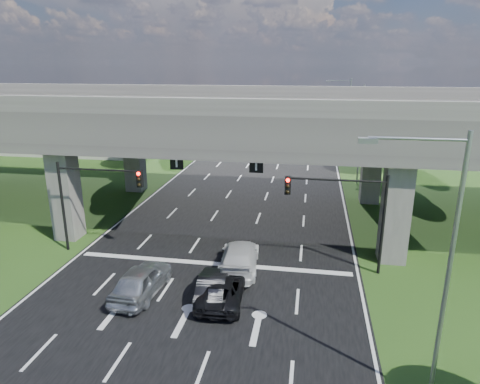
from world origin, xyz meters
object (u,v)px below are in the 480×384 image
(streetlight_far, at_px, (357,127))
(streetlight_beyond, at_px, (346,110))
(signal_right, at_px, (346,205))
(car_white, at_px, (239,258))
(signal_left, at_px, (92,191))
(car_trailing, at_px, (222,288))
(streetlight_near, at_px, (439,254))
(car_dark, at_px, (213,286))
(car_silver, at_px, (141,281))

(streetlight_far, xyz_separation_m, streetlight_beyond, (0.00, 16.00, 0.00))
(signal_right, relative_size, car_white, 1.12)
(signal_right, bearing_deg, signal_left, 180.00)
(signal_left, relative_size, car_trailing, 1.24)
(streetlight_far, bearing_deg, streetlight_near, -90.00)
(car_white, bearing_deg, car_dark, 71.50)
(car_dark, bearing_deg, car_trailing, 161.42)
(car_white, bearing_deg, car_silver, 33.73)
(signal_left, bearing_deg, car_silver, -43.15)
(streetlight_near, bearing_deg, streetlight_far, 90.00)
(car_trailing, bearing_deg, car_dark, -15.28)
(car_dark, bearing_deg, streetlight_near, 142.63)
(streetlight_far, relative_size, streetlight_beyond, 1.00)
(signal_right, xyz_separation_m, streetlight_near, (2.27, -9.94, 1.66))
(streetlight_far, relative_size, car_dark, 2.41)
(streetlight_near, relative_size, car_white, 1.86)
(signal_left, xyz_separation_m, car_white, (9.62, -0.94, -3.38))
(streetlight_beyond, distance_m, car_trailing, 41.75)
(car_silver, bearing_deg, car_white, -138.20)
(car_silver, bearing_deg, car_trailing, -174.41)
(car_white, xyz_separation_m, car_trailing, (-0.28, -3.53, -0.11))
(streetlight_near, xyz_separation_m, car_trailing, (-8.58, 5.47, -5.14))
(streetlight_beyond, relative_size, car_trailing, 2.06)
(car_silver, height_order, car_white, car_silver)
(streetlight_far, bearing_deg, streetlight_beyond, 90.00)
(streetlight_near, relative_size, streetlight_far, 1.00)
(car_white, relative_size, car_trailing, 1.11)
(streetlight_near, xyz_separation_m, car_dark, (-9.13, 5.59, -5.13))
(car_white, bearing_deg, car_trailing, 80.58)
(streetlight_beyond, bearing_deg, car_white, -102.64)
(signal_left, height_order, car_trailing, signal_left)
(signal_right, bearing_deg, streetlight_near, -77.12)
(signal_left, distance_m, car_silver, 7.58)
(car_trailing, bearing_deg, signal_right, -147.22)
(signal_left, bearing_deg, car_dark, -26.34)
(signal_left, xyz_separation_m, streetlight_beyond, (17.92, 36.06, 1.66))
(signal_right, xyz_separation_m, signal_left, (-15.65, 0.00, 0.00))
(streetlight_far, relative_size, car_trailing, 2.06)
(signal_right, xyz_separation_m, streetlight_beyond, (2.27, 36.06, 1.66))
(streetlight_beyond, xyz_separation_m, car_dark, (-9.13, -40.41, -5.13))
(streetlight_near, height_order, streetlight_far, same)
(signal_left, distance_m, streetlight_near, 20.56)
(streetlight_beyond, bearing_deg, streetlight_near, -90.00)
(streetlight_beyond, relative_size, car_silver, 2.08)
(signal_left, height_order, car_dark, signal_left)
(signal_left, distance_m, car_trailing, 10.93)
(signal_left, bearing_deg, streetlight_far, 48.22)
(signal_left, distance_m, car_dark, 10.41)
(streetlight_near, relative_size, car_dark, 2.41)
(streetlight_far, xyz_separation_m, car_silver, (-12.96, -24.71, -5.00))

